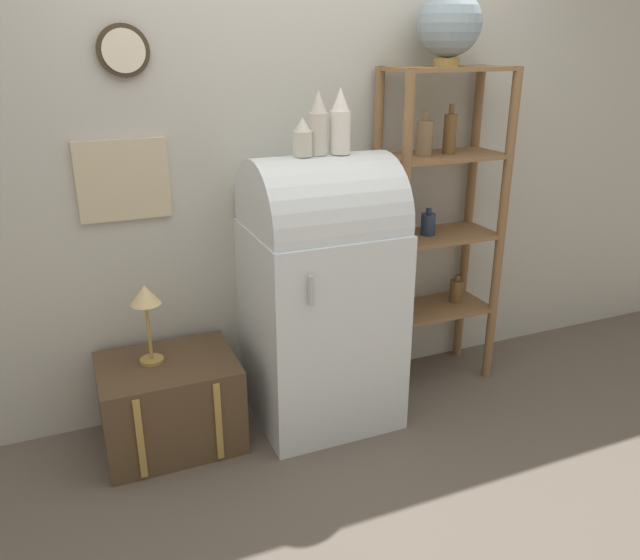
{
  "coord_description": "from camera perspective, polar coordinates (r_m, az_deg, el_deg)",
  "views": [
    {
      "loc": [
        -1.11,
        -2.4,
        1.83
      ],
      "look_at": [
        -0.0,
        0.23,
        0.75
      ],
      "focal_mm": 35.0,
      "sensor_mm": 36.0,
      "label": 1
    }
  ],
  "objects": [
    {
      "name": "suitcase_trunk",
      "position": [
        3.13,
        -13.53,
        -10.85
      ],
      "size": [
        0.63,
        0.5,
        0.44
      ],
      "color": "brown",
      "rests_on": "ground_plane"
    },
    {
      "name": "vase_center",
      "position": [
        2.88,
        -0.14,
        14.0
      ],
      "size": [
        0.09,
        0.09,
        0.28
      ],
      "color": "beige",
      "rests_on": "refrigerator"
    },
    {
      "name": "desk_lamp",
      "position": [
        2.92,
        -15.65,
        -1.99
      ],
      "size": [
        0.14,
        0.14,
        0.38
      ],
      "color": "#AD8942",
      "rests_on": "suitcase_trunk"
    },
    {
      "name": "ground_plane",
      "position": [
        3.21,
        1.75,
        -13.94
      ],
      "size": [
        12.0,
        12.0,
        0.0
      ],
      "primitive_type": "plane",
      "color": "#60564C"
    },
    {
      "name": "globe",
      "position": [
        3.3,
        11.74,
        21.93
      ],
      "size": [
        0.31,
        0.31,
        0.35
      ],
      "color": "#AD8942",
      "rests_on": "shelf_unit"
    },
    {
      "name": "wall_back",
      "position": [
        3.21,
        -2.41,
        12.16
      ],
      "size": [
        7.0,
        0.09,
        2.7
      ],
      "color": "#B7B7AD",
      "rests_on": "ground_plane"
    },
    {
      "name": "shelf_unit",
      "position": [
        3.42,
        10.8,
        6.05
      ],
      "size": [
        0.66,
        0.35,
        1.73
      ],
      "color": "olive",
      "rests_on": "ground_plane"
    },
    {
      "name": "vase_right",
      "position": [
        2.9,
        1.86,
        14.14
      ],
      "size": [
        0.09,
        0.09,
        0.29
      ],
      "color": "white",
      "rests_on": "refrigerator"
    },
    {
      "name": "refrigerator",
      "position": [
        3.07,
        0.08,
        -0.75
      ],
      "size": [
        0.68,
        0.66,
        1.36
      ],
      "color": "silver",
      "rests_on": "ground_plane"
    },
    {
      "name": "vase_left",
      "position": [
        2.84,
        -1.61,
        12.83
      ],
      "size": [
        0.09,
        0.09,
        0.17
      ],
      "color": "beige",
      "rests_on": "refrigerator"
    }
  ]
}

